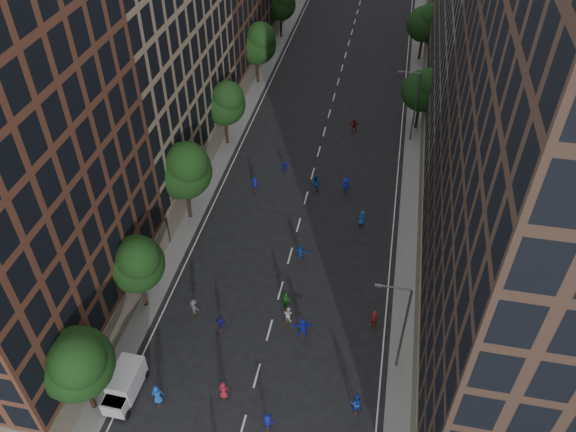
% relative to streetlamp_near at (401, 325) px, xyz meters
% --- Properties ---
extents(ground, '(240.00, 240.00, 0.00)m').
position_rel_streetlamp_near_xyz_m(ground, '(-10.37, 28.00, -5.17)').
color(ground, black).
rests_on(ground, ground).
extents(sidewalk_left, '(4.00, 105.00, 0.15)m').
position_rel_streetlamp_near_xyz_m(sidewalk_left, '(-22.37, 35.50, -5.09)').
color(sidewalk_left, slate).
rests_on(sidewalk_left, ground).
extents(sidewalk_right, '(4.00, 105.00, 0.15)m').
position_rel_streetlamp_near_xyz_m(sidewalk_right, '(1.63, 35.50, -5.09)').
color(sidewalk_right, slate).
rests_on(sidewalk_right, ground).
extents(bldg_left_b, '(14.00, 26.00, 34.00)m').
position_rel_streetlamp_near_xyz_m(bldg_left_b, '(-29.37, 23.00, 11.83)').
color(bldg_left_b, '#998064').
rests_on(bldg_left_b, ground).
extents(bldg_right_b, '(14.00, 28.00, 33.00)m').
position_rel_streetlamp_near_xyz_m(bldg_right_b, '(8.63, 32.00, 11.33)').
color(bldg_right_b, '#6F665C').
rests_on(bldg_right_b, ground).
extents(tree_left_0, '(5.20, 5.20, 8.83)m').
position_rel_streetlamp_near_xyz_m(tree_left_0, '(-21.38, -8.15, 0.79)').
color(tree_left_0, black).
rests_on(tree_left_0, ground).
extents(tree_left_1, '(4.80, 4.80, 8.21)m').
position_rel_streetlamp_near_xyz_m(tree_left_1, '(-21.39, 1.86, 0.38)').
color(tree_left_1, black).
rests_on(tree_left_1, ground).
extents(tree_left_2, '(5.60, 5.60, 9.45)m').
position_rel_streetlamp_near_xyz_m(tree_left_2, '(-21.36, 13.83, 1.19)').
color(tree_left_2, black).
rests_on(tree_left_2, ground).
extents(tree_left_3, '(5.00, 5.00, 8.58)m').
position_rel_streetlamp_near_xyz_m(tree_left_3, '(-21.38, 27.85, 0.65)').
color(tree_left_3, black).
rests_on(tree_left_3, ground).
extents(tree_left_4, '(5.40, 5.40, 9.08)m').
position_rel_streetlamp_near_xyz_m(tree_left_4, '(-21.37, 43.84, 0.93)').
color(tree_left_4, black).
rests_on(tree_left_4, ground).
extents(tree_left_5, '(4.80, 4.80, 8.33)m').
position_rel_streetlamp_near_xyz_m(tree_left_5, '(-21.39, 59.86, 0.51)').
color(tree_left_5, black).
rests_on(tree_left_5, ground).
extents(tree_right_a, '(5.00, 5.00, 8.39)m').
position_rel_streetlamp_near_xyz_m(tree_right_a, '(1.02, 35.85, 0.46)').
color(tree_right_a, black).
rests_on(tree_right_a, ground).
extents(tree_right_b, '(5.20, 5.20, 8.83)m').
position_rel_streetlamp_near_xyz_m(tree_right_b, '(1.02, 55.85, 0.79)').
color(tree_right_b, black).
rests_on(tree_right_b, ground).
extents(streetlamp_near, '(2.64, 0.22, 9.06)m').
position_rel_streetlamp_near_xyz_m(streetlamp_near, '(0.00, 0.00, 0.00)').
color(streetlamp_near, '#595B60').
rests_on(streetlamp_near, ground).
extents(streetlamp_far, '(2.64, 0.22, 9.06)m').
position_rel_streetlamp_near_xyz_m(streetlamp_far, '(0.00, 33.00, 0.00)').
color(streetlamp_far, '#595B60').
rests_on(streetlamp_far, ground).
extents(cargo_van, '(2.09, 4.29, 2.26)m').
position_rel_streetlamp_near_xyz_m(cargo_van, '(-19.67, -6.44, -3.98)').
color(cargo_van, silver).
rests_on(cargo_van, ground).
extents(skater_0, '(1.05, 0.86, 1.84)m').
position_rel_streetlamp_near_xyz_m(skater_0, '(-17.04, -6.61, -4.25)').
color(skater_0, '#164CB4').
rests_on(skater_0, ground).
extents(skater_2, '(0.99, 0.81, 1.86)m').
position_rel_streetlamp_near_xyz_m(skater_2, '(-2.52, -4.41, -4.24)').
color(skater_2, '#1538AE').
rests_on(skater_2, ground).
extents(skater_3, '(1.02, 0.61, 1.54)m').
position_rel_streetlamp_near_xyz_m(skater_3, '(-8.56, -7.05, -4.40)').
color(skater_3, '#111691').
rests_on(skater_3, ground).
extents(skater_4, '(0.89, 0.41, 1.49)m').
position_rel_streetlamp_near_xyz_m(skater_4, '(-14.39, 0.85, -4.42)').
color(skater_4, '#19118E').
rests_on(skater_4, ground).
extents(skater_5, '(1.79, 0.95, 1.84)m').
position_rel_streetlamp_near_xyz_m(skater_5, '(-7.55, 1.61, -4.25)').
color(skater_5, '#1723BC').
rests_on(skater_5, ground).
extents(skater_6, '(0.91, 0.68, 1.69)m').
position_rel_streetlamp_near_xyz_m(skater_6, '(-12.35, -5.26, -4.32)').
color(skater_6, maroon).
rests_on(skater_6, ground).
extents(skater_7, '(0.71, 0.58, 1.67)m').
position_rel_streetlamp_near_xyz_m(skater_7, '(-1.87, 3.77, -4.33)').
color(skater_7, maroon).
rests_on(skater_7, ground).
extents(skater_8, '(0.90, 0.80, 1.56)m').
position_rel_streetlamp_near_xyz_m(skater_8, '(-9.04, 2.82, -4.39)').
color(skater_8, silver).
rests_on(skater_8, ground).
extents(skater_9, '(1.18, 0.91, 1.62)m').
position_rel_streetlamp_near_xyz_m(skater_9, '(-17.08, 1.98, -4.36)').
color(skater_9, '#47464B').
rests_on(skater_9, ground).
extents(skater_10, '(1.20, 0.72, 1.92)m').
position_rel_streetlamp_near_xyz_m(skater_10, '(-9.44, 3.98, -4.21)').
color(skater_10, '#237322').
rests_on(skater_10, ground).
extents(skater_11, '(1.53, 0.67, 1.59)m').
position_rel_streetlamp_near_xyz_m(skater_11, '(-9.33, 10.27, -4.37)').
color(skater_11, '#1342A0').
rests_on(skater_11, ground).
extents(skater_12, '(0.87, 0.65, 1.60)m').
position_rel_streetlamp_near_xyz_m(skater_12, '(-4.09, 16.37, -4.37)').
color(skater_12, blue).
rests_on(skater_12, ground).
extents(skater_13, '(0.68, 0.50, 1.71)m').
position_rel_streetlamp_near_xyz_m(skater_13, '(-16.09, 19.80, -4.31)').
color(skater_13, '#121796').
rests_on(skater_13, ground).
extents(skater_14, '(1.03, 0.89, 1.83)m').
position_rel_streetlamp_near_xyz_m(skater_14, '(-9.62, 21.10, -4.25)').
color(skater_14, blue).
rests_on(skater_14, ground).
extents(skater_15, '(1.23, 0.71, 1.89)m').
position_rel_streetlamp_near_xyz_m(skater_15, '(-6.33, 21.22, -4.22)').
color(skater_15, '#171EBD').
rests_on(skater_15, ground).
extents(skater_16, '(0.95, 0.59, 1.50)m').
position_rel_streetlamp_near_xyz_m(skater_16, '(-13.49, 23.54, -4.42)').
color(skater_16, '#1519AD').
rests_on(skater_16, ground).
extents(skater_17, '(1.57, 0.75, 1.62)m').
position_rel_streetlamp_near_xyz_m(skater_17, '(-6.75, 33.92, -4.36)').
color(skater_17, maroon).
rests_on(skater_17, ground).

